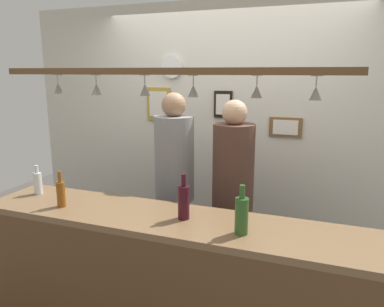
% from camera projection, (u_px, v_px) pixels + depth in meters
% --- Properties ---
extents(back_wall, '(4.40, 0.06, 2.60)m').
position_uv_depth(back_wall, '(227.00, 136.00, 3.68)').
color(back_wall, silver).
rests_on(back_wall, ground_plane).
extents(bar_counter, '(2.70, 0.55, 1.00)m').
position_uv_depth(bar_counter, '(159.00, 273.00, 2.35)').
color(bar_counter, brown).
rests_on(bar_counter, ground_plane).
extents(overhead_glass_rack, '(2.20, 0.36, 0.04)m').
position_uv_depth(overhead_glass_rack, '(169.00, 71.00, 2.26)').
color(overhead_glass_rack, brown).
extents(hanging_wineglass_far_left, '(0.07, 0.07, 0.13)m').
position_uv_depth(hanging_wineglass_far_left, '(58.00, 87.00, 2.60)').
color(hanging_wineglass_far_left, silver).
rests_on(hanging_wineglass_far_left, overhead_glass_rack).
extents(hanging_wineglass_left, '(0.07, 0.07, 0.13)m').
position_uv_depth(hanging_wineglass_left, '(96.00, 88.00, 2.44)').
color(hanging_wineglass_left, silver).
rests_on(hanging_wineglass_left, overhead_glass_rack).
extents(hanging_wineglass_center_left, '(0.07, 0.07, 0.13)m').
position_uv_depth(hanging_wineglass_center_left, '(145.00, 89.00, 2.34)').
color(hanging_wineglass_center_left, silver).
rests_on(hanging_wineglass_center_left, overhead_glass_rack).
extents(hanging_wineglass_center, '(0.07, 0.07, 0.13)m').
position_uv_depth(hanging_wineglass_center, '(193.00, 90.00, 2.23)').
color(hanging_wineglass_center, silver).
rests_on(hanging_wineglass_center, overhead_glass_rack).
extents(hanging_wineglass_center_right, '(0.07, 0.07, 0.13)m').
position_uv_depth(hanging_wineglass_center_right, '(257.00, 91.00, 2.16)').
color(hanging_wineglass_center_right, silver).
rests_on(hanging_wineglass_center_right, overhead_glass_rack).
extents(hanging_wineglass_right, '(0.07, 0.07, 0.13)m').
position_uv_depth(hanging_wineglass_right, '(316.00, 92.00, 1.99)').
color(hanging_wineglass_right, silver).
rests_on(hanging_wineglass_right, overhead_glass_rack).
extents(person_left_grey_shirt, '(0.34, 0.34, 1.76)m').
position_uv_depth(person_left_grey_shirt, '(175.00, 173.00, 3.20)').
color(person_left_grey_shirt, '#2D334C').
rests_on(person_left_grey_shirt, ground_plane).
extents(person_middle_brown_shirt, '(0.34, 0.34, 1.72)m').
position_uv_depth(person_middle_brown_shirt, '(233.00, 183.00, 3.02)').
color(person_middle_brown_shirt, '#2D334C').
rests_on(person_middle_brown_shirt, ground_plane).
extents(bottle_soda_clear, '(0.06, 0.06, 0.23)m').
position_uv_depth(bottle_soda_clear, '(38.00, 183.00, 2.86)').
color(bottle_soda_clear, silver).
rests_on(bottle_soda_clear, bar_counter).
extents(bottle_wine_dark_red, '(0.08, 0.08, 0.30)m').
position_uv_depth(bottle_wine_dark_red, '(184.00, 201.00, 2.37)').
color(bottle_wine_dark_red, '#380F19').
rests_on(bottle_wine_dark_red, bar_counter).
extents(bottle_champagne_green, '(0.08, 0.08, 0.30)m').
position_uv_depth(bottle_champagne_green, '(242.00, 215.00, 2.15)').
color(bottle_champagne_green, '#2D5623').
rests_on(bottle_champagne_green, bar_counter).
extents(bottle_beer_amber_tall, '(0.06, 0.06, 0.26)m').
position_uv_depth(bottle_beer_amber_tall, '(61.00, 193.00, 2.59)').
color(bottle_beer_amber_tall, brown).
rests_on(bottle_beer_amber_tall, bar_counter).
extents(picture_frame_caricature, '(0.26, 0.02, 0.34)m').
position_uv_depth(picture_frame_caricature, '(159.00, 104.00, 3.82)').
color(picture_frame_caricature, '#B29338').
rests_on(picture_frame_caricature, back_wall).
extents(picture_frame_lower_pair, '(0.30, 0.02, 0.18)m').
position_uv_depth(picture_frame_lower_pair, '(286.00, 127.00, 3.41)').
color(picture_frame_lower_pair, brown).
rests_on(picture_frame_lower_pair, back_wall).
extents(picture_frame_crest, '(0.18, 0.02, 0.26)m').
position_uv_depth(picture_frame_crest, '(223.00, 104.00, 3.58)').
color(picture_frame_crest, black).
rests_on(picture_frame_crest, back_wall).
extents(wall_clock, '(0.22, 0.03, 0.22)m').
position_uv_depth(wall_clock, '(172.00, 67.00, 3.68)').
color(wall_clock, white).
rests_on(wall_clock, back_wall).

